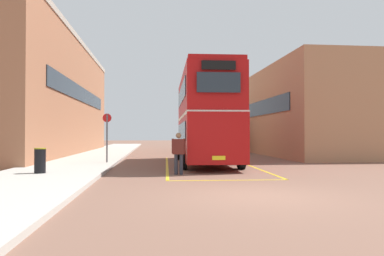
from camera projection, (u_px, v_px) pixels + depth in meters
The scene contains 10 objects.
ground_plane at pixel (195, 158), 23.64m from camera, with size 135.60×135.60×0.00m, color brown.
sidewalk_left at pixel (97, 156), 25.37m from camera, with size 4.00×57.60×0.14m, color #B2ADA3.
brick_building_left at pixel (40, 97), 28.00m from camera, with size 6.39×25.17×8.70m.
depot_building_right at pixel (311, 113), 28.93m from camera, with size 8.46×17.19×6.44m.
double_decker_bus at pixel (205, 116), 19.43m from camera, with size 3.06×10.04×4.75m.
single_deck_bus at pixel (208, 133), 35.79m from camera, with size 3.18×9.64×3.02m.
pedestrian_boarding at pixel (179, 151), 14.24m from camera, with size 0.53×0.34×1.62m.
litter_bin at pixel (40, 160), 13.45m from camera, with size 0.42×0.42×0.92m.
bus_stop_sign at pixel (107, 133), 18.59m from camera, with size 0.44×0.11×2.46m.
bay_marking_yellow at pixel (210, 167), 17.51m from camera, with size 4.58×12.10×0.01m.
Camera 1 is at (-2.58, -9.13, 1.57)m, focal length 34.53 mm.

